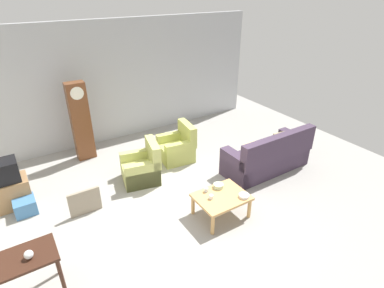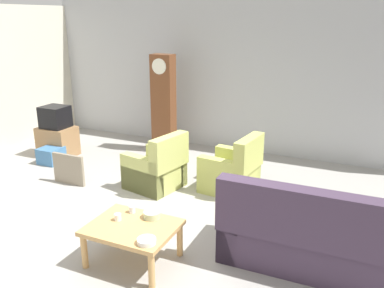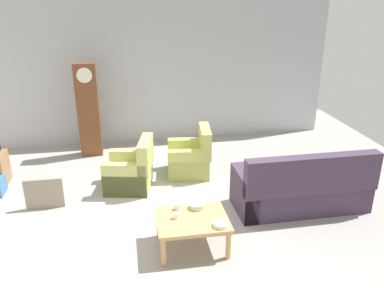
% 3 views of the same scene
% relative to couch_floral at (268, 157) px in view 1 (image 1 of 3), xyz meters
% --- Properties ---
extents(ground_plane, '(10.40, 10.40, 0.00)m').
position_rel_couch_floral_xyz_m(ground_plane, '(-2.20, 0.05, -0.35)').
color(ground_plane, '#999691').
extents(garage_door_wall, '(8.40, 0.16, 3.20)m').
position_rel_couch_floral_xyz_m(garage_door_wall, '(-2.20, 3.65, 1.25)').
color(garage_door_wall, '#ADAFB5').
rests_on(garage_door_wall, ground_plane).
extents(couch_floral, '(2.11, 0.90, 1.04)m').
position_rel_couch_floral_xyz_m(couch_floral, '(0.00, 0.00, 0.00)').
color(couch_floral, '#423347').
rests_on(couch_floral, ground_plane).
extents(armchair_olive_near, '(0.93, 0.91, 0.92)m').
position_rel_couch_floral_xyz_m(armchair_olive_near, '(-2.66, 1.18, -0.05)').
color(armchair_olive_near, '#B7BC66').
rests_on(armchair_olive_near, ground_plane).
extents(armchair_olive_far, '(0.87, 0.85, 0.92)m').
position_rel_couch_floral_xyz_m(armchair_olive_far, '(-1.53, 1.59, -0.05)').
color(armchair_olive_far, '#B8BE5D').
rests_on(armchair_olive_far, ground_plane).
extents(coffee_table_wood, '(0.96, 0.76, 0.45)m').
position_rel_couch_floral_xyz_m(coffee_table_wood, '(-1.90, -0.72, 0.04)').
color(coffee_table_wood, tan).
rests_on(coffee_table_wood, ground_plane).
extents(console_table_dark, '(1.30, 0.56, 0.77)m').
position_rel_couch_floral_xyz_m(console_table_dark, '(-5.42, -0.72, 0.30)').
color(console_table_dark, '#381E14').
rests_on(console_table_dark, ground_plane).
extents(grandfather_clock, '(0.44, 0.30, 1.96)m').
position_rel_couch_floral_xyz_m(grandfather_clock, '(-3.45, 2.91, 0.63)').
color(grandfather_clock, brown).
rests_on(grandfather_clock, ground_plane).
extents(tv_stand_cabinet, '(0.68, 0.52, 0.58)m').
position_rel_couch_floral_xyz_m(tv_stand_cabinet, '(-5.22, 1.74, -0.06)').
color(tv_stand_cabinet, '#997047').
rests_on(tv_stand_cabinet, ground_plane).
extents(tv_crt, '(0.48, 0.44, 0.42)m').
position_rel_couch_floral_xyz_m(tv_crt, '(-5.22, 1.74, 0.44)').
color(tv_crt, black).
rests_on(tv_crt, tv_stand_cabinet).
extents(framed_picture_leaning, '(0.60, 0.05, 0.51)m').
position_rel_couch_floral_xyz_m(framed_picture_leaning, '(-4.06, 0.72, -0.10)').
color(framed_picture_leaning, gray).
rests_on(framed_picture_leaning, ground_plane).
extents(storage_box_blue, '(0.39, 0.40, 0.30)m').
position_rel_couch_floral_xyz_m(storage_box_blue, '(-5.05, 1.36, -0.20)').
color(storage_box_blue, teal).
rests_on(storage_box_blue, ground_plane).
extents(glass_dome_cloche, '(0.12, 0.12, 0.12)m').
position_rel_couch_floral_xyz_m(glass_dome_cloche, '(-5.11, -0.78, 0.48)').
color(glass_dome_cloche, silver).
rests_on(glass_dome_cloche, console_table_dark).
extents(cup_white_porcelain, '(0.08, 0.08, 0.08)m').
position_rel_couch_floral_xyz_m(cup_white_porcelain, '(-2.11, -0.69, 0.14)').
color(cup_white_porcelain, white).
rests_on(cup_white_porcelain, coffee_table_wood).
extents(cup_blue_rimmed, '(0.07, 0.07, 0.08)m').
position_rel_couch_floral_xyz_m(cup_blue_rimmed, '(-2.07, -0.46, 0.14)').
color(cup_blue_rimmed, silver).
rests_on(cup_blue_rimmed, coffee_table_wood).
extents(bowl_white_stacked, '(0.20, 0.20, 0.05)m').
position_rel_couch_floral_xyz_m(bowl_white_stacked, '(-1.57, -0.97, 0.13)').
color(bowl_white_stacked, white).
rests_on(bowl_white_stacked, coffee_table_wood).
extents(bowl_shallow_green, '(0.20, 0.20, 0.08)m').
position_rel_couch_floral_xyz_m(bowl_shallow_green, '(-1.79, -0.47, 0.14)').
color(bowl_shallow_green, '#B2C69E').
rests_on(bowl_shallow_green, coffee_table_wood).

